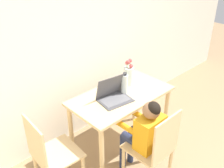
{
  "coord_description": "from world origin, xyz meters",
  "views": [
    {
      "loc": [
        -1.71,
        -0.09,
        2.22
      ],
      "look_at": [
        -0.09,
        1.62,
        0.92
      ],
      "focal_mm": 42.0,
      "sensor_mm": 36.0,
      "label": 1
    }
  ],
  "objects_px": {
    "chair_occupied": "(154,149)",
    "water_bottle": "(125,84)",
    "chair_spare": "(51,155)",
    "flower_vase": "(129,74)",
    "person_seated": "(145,131)",
    "laptop": "(113,94)"
  },
  "relations": [
    {
      "from": "person_seated",
      "to": "flower_vase",
      "type": "xyz_separation_m",
      "value": [
        0.4,
        0.6,
        0.25
      ]
    },
    {
      "from": "water_bottle",
      "to": "chair_spare",
      "type": "bearing_deg",
      "value": 179.34
    },
    {
      "from": "person_seated",
      "to": "laptop",
      "type": "height_order",
      "value": "laptop"
    },
    {
      "from": "person_seated",
      "to": "water_bottle",
      "type": "distance_m",
      "value": 0.57
    },
    {
      "from": "laptop",
      "to": "water_bottle",
      "type": "height_order",
      "value": "laptop"
    },
    {
      "from": "chair_occupied",
      "to": "water_bottle",
      "type": "height_order",
      "value": "water_bottle"
    },
    {
      "from": "chair_occupied",
      "to": "water_bottle",
      "type": "xyz_separation_m",
      "value": [
        0.2,
        0.6,
        0.4
      ]
    },
    {
      "from": "chair_spare",
      "to": "flower_vase",
      "type": "xyz_separation_m",
      "value": [
        1.16,
        0.11,
        0.4
      ]
    },
    {
      "from": "water_bottle",
      "to": "chair_occupied",
      "type": "bearing_deg",
      "value": -108.26
    },
    {
      "from": "chair_occupied",
      "to": "flower_vase",
      "type": "bearing_deg",
      "value": -119.07
    },
    {
      "from": "person_seated",
      "to": "laptop",
      "type": "relative_size",
      "value": 2.62
    },
    {
      "from": "flower_vase",
      "to": "chair_occupied",
      "type": "bearing_deg",
      "value": -118.57
    },
    {
      "from": "chair_occupied",
      "to": "water_bottle",
      "type": "bearing_deg",
      "value": -108.76
    },
    {
      "from": "laptop",
      "to": "flower_vase",
      "type": "xyz_separation_m",
      "value": [
        0.37,
        0.13,
        0.06
      ]
    },
    {
      "from": "laptop",
      "to": "water_bottle",
      "type": "xyz_separation_m",
      "value": [
        0.17,
        0.01,
        0.06
      ]
    },
    {
      "from": "laptop",
      "to": "water_bottle",
      "type": "bearing_deg",
      "value": 10.89
    },
    {
      "from": "water_bottle",
      "to": "person_seated",
      "type": "bearing_deg",
      "value": -112.91
    },
    {
      "from": "chair_spare",
      "to": "flower_vase",
      "type": "relative_size",
      "value": 2.91
    },
    {
      "from": "chair_occupied",
      "to": "chair_spare",
      "type": "bearing_deg",
      "value": -39.01
    },
    {
      "from": "flower_vase",
      "to": "chair_spare",
      "type": "bearing_deg",
      "value": -174.38
    },
    {
      "from": "chair_occupied",
      "to": "water_bottle",
      "type": "distance_m",
      "value": 0.75
    },
    {
      "from": "chair_spare",
      "to": "person_seated",
      "type": "bearing_deg",
      "value": -118.49
    }
  ]
}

